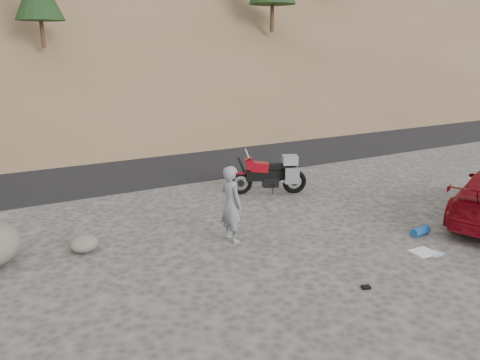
# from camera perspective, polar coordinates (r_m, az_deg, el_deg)

# --- Properties ---
(ground) EXTENTS (140.00, 140.00, 0.00)m
(ground) POSITION_cam_1_polar(r_m,az_deg,el_deg) (11.17, 9.83, -6.75)
(ground) COLOR #464340
(ground) RESTS_ON ground
(road) EXTENTS (120.00, 7.00, 0.05)m
(road) POSITION_cam_1_polar(r_m,az_deg,el_deg) (18.71, -7.38, 2.64)
(road) COLOR black
(road) RESTS_ON ground
(motorcycle) EXTENTS (2.21, 1.18, 1.39)m
(motorcycle) POSITION_cam_1_polar(r_m,az_deg,el_deg) (13.99, 3.90, 0.69)
(motorcycle) COLOR black
(motorcycle) RESTS_ON ground
(man) EXTENTS (0.52, 0.70, 1.76)m
(man) POSITION_cam_1_polar(r_m,az_deg,el_deg) (10.79, -1.05, -7.36)
(man) COLOR gray
(man) RESTS_ON ground
(small_rock) EXTENTS (0.80, 0.76, 0.38)m
(small_rock) POSITION_cam_1_polar(r_m,az_deg,el_deg) (10.71, -18.51, -7.33)
(small_rock) COLOR #5C584F
(small_rock) RESTS_ON ground
(gear_white_cloth) EXTENTS (0.50, 0.45, 0.02)m
(gear_white_cloth) POSITION_cam_1_polar(r_m,az_deg,el_deg) (10.93, 21.42, -8.18)
(gear_white_cloth) COLOR white
(gear_white_cloth) RESTS_ON ground
(gear_blue_mat) EXTENTS (0.53, 0.26, 0.20)m
(gear_blue_mat) POSITION_cam_1_polar(r_m,az_deg,el_deg) (11.81, 21.13, -5.83)
(gear_blue_mat) COLOR #184C95
(gear_blue_mat) RESTS_ON ground
(gear_bottle) EXTENTS (0.09, 0.09, 0.20)m
(gear_bottle) POSITION_cam_1_polar(r_m,az_deg,el_deg) (12.76, 23.72, -4.51)
(gear_bottle) COLOR #184C95
(gear_bottle) RESTS_ON ground
(gear_glove_a) EXTENTS (0.19, 0.16, 0.05)m
(gear_glove_a) POSITION_cam_1_polar(r_m,az_deg,el_deg) (9.09, 15.10, -12.51)
(gear_glove_a) COLOR black
(gear_glove_a) RESTS_ON ground
(gear_blue_cloth) EXTENTS (0.37, 0.30, 0.01)m
(gear_blue_cloth) POSITION_cam_1_polar(r_m,az_deg,el_deg) (10.95, 22.75, -8.28)
(gear_blue_cloth) COLOR #90B6DE
(gear_blue_cloth) RESTS_ON ground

